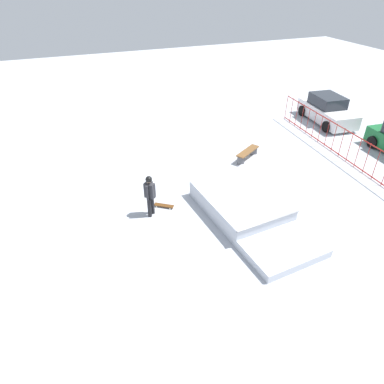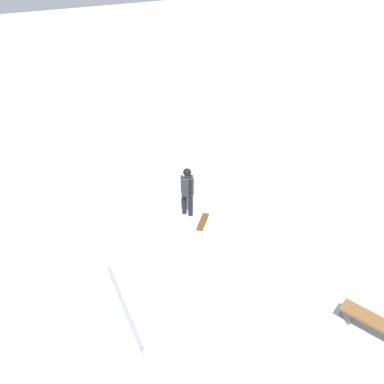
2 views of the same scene
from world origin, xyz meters
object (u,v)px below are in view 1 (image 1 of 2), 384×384
at_px(skate_ramp, 246,210).
at_px(parked_car_white, 327,110).
at_px(skateboard, 164,205).
at_px(park_bench, 248,153).
at_px(skater, 150,193).

bearing_deg(skate_ramp, parked_car_white, 121.00).
height_order(skateboard, park_bench, park_bench).
xyz_separation_m(skate_ramp, parked_car_white, (-6.76, 9.24, 0.41)).
xyz_separation_m(skater, park_bench, (-2.69, 5.69, -0.65)).
bearing_deg(skate_ramp, park_bench, 145.40).
distance_m(skate_ramp, skateboard, 3.27).
bearing_deg(park_bench, skate_ramp, -29.42).
xyz_separation_m(skateboard, parked_car_white, (-5.02, 12.00, 0.65)).
relative_size(skateboard, parked_car_white, 0.18).
relative_size(skate_ramp, parked_car_white, 1.32).
height_order(skate_ramp, skater, skater).
xyz_separation_m(skater, parked_car_white, (-5.32, 12.59, -0.28)).
height_order(skater, skateboard, skater).
bearing_deg(skater, skateboard, 72.04).
height_order(skater, parked_car_white, skater).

